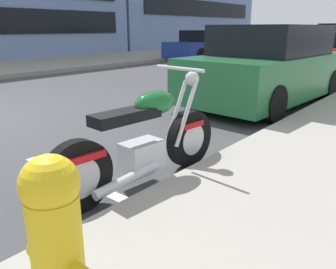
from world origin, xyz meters
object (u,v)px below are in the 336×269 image
fire_hydrant (57,247)px  car_opposite_curb (207,45)px  parked_motorcycle (144,144)px  parked_car_near_corner (269,67)px

fire_hydrant → car_opposite_curb: bearing=31.1°
parked_motorcycle → fire_hydrant: parked_motorcycle is taller
parked_motorcycle → fire_hydrant: bearing=-143.2°
fire_hydrant → parked_motorcycle: bearing=32.3°
car_opposite_curb → fire_hydrant: 16.33m
parked_motorcycle → car_opposite_curb: (12.40, 7.45, 0.23)m
parked_car_near_corner → fire_hydrant: 6.24m
parked_car_near_corner → car_opposite_curb: (7.98, 6.72, -0.08)m
parked_motorcycle → parked_car_near_corner: bearing=13.8°
car_opposite_curb → fire_hydrant: car_opposite_curb is taller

